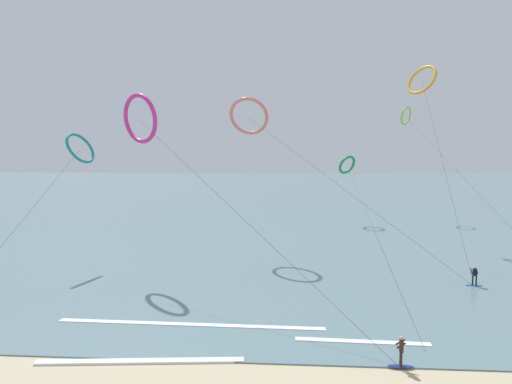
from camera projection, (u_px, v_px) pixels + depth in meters
sea_water at (275, 191)px, 122.53m from camera, size 400.00×200.00×0.08m
surfer_navy at (401, 353)px, 22.60m from camera, size 1.40×0.62×1.70m
surfer_cobalt at (475, 277)px, 36.31m from camera, size 1.40×0.61×1.70m
kite_emerald at (347, 165)px, 68.22m from camera, size 3.85×47.56×10.89m
kite_coral at (249, 116)px, 48.89m from camera, size 22.77×14.47×17.59m
kite_lime at (406, 116)px, 73.89m from camera, size 3.15×54.31×19.20m
kite_teal at (80, 148)px, 44.33m from camera, size 2.86×20.41×13.42m
kite_magenta at (140, 119)px, 40.63m from camera, size 22.22×19.97×16.95m
kite_amber at (422, 80)px, 55.65m from camera, size 4.24×23.92×22.74m
wave_crest_near at (140, 361)px, 23.32m from camera, size 11.31×1.52×0.12m
wave_crest_mid at (362, 342)px, 25.64m from camera, size 8.02×0.78×0.12m
wave_crest_far at (190, 325)px, 28.19m from camera, size 17.80×0.85×0.12m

